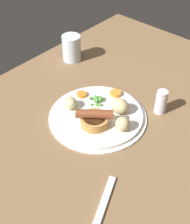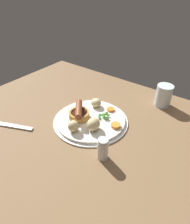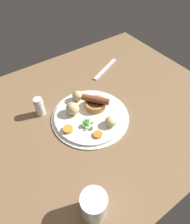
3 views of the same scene
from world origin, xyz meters
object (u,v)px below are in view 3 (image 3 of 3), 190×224
(dinner_plate, at_px, (90,116))
(potato_chunk_2, at_px, (77,96))
(potato_chunk_0, at_px, (73,109))
(potato_chunk_1, at_px, (111,121))
(pea_pile, at_px, (87,124))
(drinking_glass, at_px, (94,205))
(salt_shaker, at_px, (39,107))
(carrot_slice_1, at_px, (98,135))
(sausage_pudding, at_px, (96,104))
(fork, at_px, (105,69))
(carrot_slice_0, at_px, (68,129))

(dinner_plate, xyz_separation_m, potato_chunk_2, (0.00, 0.09, 0.03))
(potato_chunk_0, height_order, potato_chunk_1, potato_chunk_0)
(pea_pile, bearing_deg, dinner_plate, 43.89)
(potato_chunk_2, relative_size, drinking_glass, 0.45)
(salt_shaker, bearing_deg, carrot_slice_1, -62.43)
(sausage_pudding, xyz_separation_m, salt_shaker, (-0.18, 0.10, 0.00))
(dinner_plate, xyz_separation_m, fork, (0.22, 0.20, -0.00))
(potato_chunk_1, xyz_separation_m, carrot_slice_1, (-0.06, -0.01, -0.01))
(drinking_glass, bearing_deg, potato_chunk_1, 43.33)
(carrot_slice_1, bearing_deg, dinner_plate, 71.57)
(potato_chunk_0, xyz_separation_m, fork, (0.26, 0.16, -0.03))
(pea_pile, bearing_deg, salt_shaker, 123.36)
(pea_pile, relative_size, salt_shaker, 0.69)
(potato_chunk_2, bearing_deg, drinking_glass, -115.70)
(potato_chunk_2, distance_m, fork, 0.24)
(potato_chunk_1, height_order, potato_chunk_2, potato_chunk_2)
(drinking_glass, bearing_deg, fork, 50.47)
(potato_chunk_1, height_order, fork, potato_chunk_1)
(carrot_slice_0, bearing_deg, drinking_glass, -105.38)
(pea_pile, bearing_deg, potato_chunk_1, -30.79)
(fork, distance_m, drinking_glass, 0.61)
(dinner_plate, distance_m, drinking_glass, 0.32)
(sausage_pudding, height_order, carrot_slice_1, sausage_pudding)
(carrot_slice_0, relative_size, fork, 0.19)
(drinking_glass, bearing_deg, pea_pile, 60.37)
(carrot_slice_0, bearing_deg, potato_chunk_1, -24.92)
(salt_shaker, bearing_deg, dinner_plate, -40.61)
(potato_chunk_1, xyz_separation_m, carrot_slice_0, (-0.13, 0.06, -0.01))
(potato_chunk_0, height_order, carrot_slice_0, potato_chunk_0)
(dinner_plate, distance_m, potato_chunk_0, 0.07)
(carrot_slice_0, xyz_separation_m, carrot_slice_1, (0.07, -0.07, -0.00))
(sausage_pudding, bearing_deg, fork, 96.56)
(carrot_slice_1, relative_size, salt_shaker, 0.40)
(salt_shaker, bearing_deg, potato_chunk_1, -48.76)
(sausage_pudding, relative_size, potato_chunk_0, 1.83)
(pea_pile, bearing_deg, fork, 42.81)
(sausage_pudding, distance_m, carrot_slice_1, 0.13)
(sausage_pudding, bearing_deg, potato_chunk_0, -146.30)
(fork, height_order, salt_shaker, salt_shaker)
(sausage_pudding, xyz_separation_m, carrot_slice_1, (-0.07, -0.11, -0.02))
(potato_chunk_2, xyz_separation_m, carrot_slice_0, (-0.10, -0.11, -0.02))
(potato_chunk_0, relative_size, potato_chunk_2, 1.24)
(potato_chunk_1, bearing_deg, potato_chunk_0, 123.47)
(dinner_plate, distance_m, salt_shaker, 0.18)
(dinner_plate, bearing_deg, drinking_glass, -122.24)
(pea_pile, xyz_separation_m, potato_chunk_2, (0.04, 0.13, 0.01))
(fork, height_order, drinking_glass, drinking_glass)
(sausage_pudding, bearing_deg, drinking_glass, -74.97)
(sausage_pudding, relative_size, salt_shaker, 1.26)
(pea_pile, distance_m, potato_chunk_0, 0.08)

